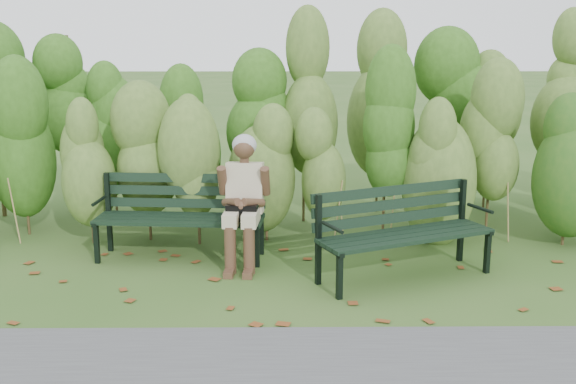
{
  "coord_description": "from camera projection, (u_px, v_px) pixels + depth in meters",
  "views": [
    {
      "loc": [
        -0.06,
        -5.58,
        2.1
      ],
      "look_at": [
        0.0,
        0.35,
        0.75
      ],
      "focal_mm": 42.0,
      "sensor_mm": 36.0,
      "label": 1
    }
  ],
  "objects": [
    {
      "name": "bench_left",
      "position": [
        182.0,
        209.0,
        6.57
      ],
      "size": [
        1.65,
        0.65,
        0.81
      ],
      "color": "black",
      "rests_on": "ground"
    },
    {
      "name": "leaf_litter",
      "position": [
        245.0,
        288.0,
        5.81
      ],
      "size": [
        5.42,
        2.2,
        0.01
      ],
      "color": "brown",
      "rests_on": "ground"
    },
    {
      "name": "ground",
      "position": [
        288.0,
        284.0,
        5.9
      ],
      "size": [
        80.0,
        80.0,
        0.0
      ],
      "primitive_type": "plane",
      "color": "#30561C"
    },
    {
      "name": "seated_woman",
      "position": [
        243.0,
        193.0,
        6.32
      ],
      "size": [
        0.51,
        0.74,
        1.23
      ],
      "color": "#C3AD9A",
      "rests_on": "ground"
    },
    {
      "name": "hedge_band",
      "position": [
        287.0,
        117.0,
        7.44
      ],
      "size": [
        11.04,
        1.67,
        2.42
      ],
      "color": "#47381E",
      "rests_on": "ground"
    },
    {
      "name": "bench_right",
      "position": [
        401.0,
        225.0,
        6.02
      ],
      "size": [
        1.68,
        1.13,
        0.81
      ],
      "color": "black",
      "rests_on": "ground"
    }
  ]
}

